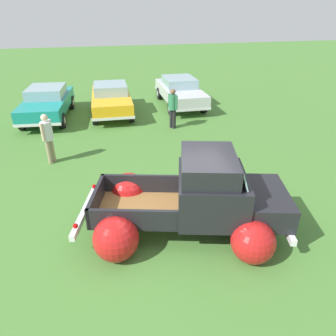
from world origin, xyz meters
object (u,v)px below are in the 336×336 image
(show_car_2, at_px, (180,91))
(spectator_0, at_px, (173,106))
(vintage_pickup_truck, at_px, (199,202))
(show_car_0, at_px, (47,102))
(show_car_1, at_px, (111,98))
(spectator_1, at_px, (48,136))

(show_car_2, bearing_deg, spectator_0, -19.21)
(vintage_pickup_truck, height_order, show_car_0, vintage_pickup_truck)
(show_car_1, distance_m, spectator_0, 3.57)
(show_car_1, distance_m, show_car_2, 3.68)
(show_car_1, xyz_separation_m, show_car_2, (3.63, 0.63, 0.00))
(show_car_0, xyz_separation_m, spectator_1, (0.50, -4.96, 0.17))
(vintage_pickup_truck, distance_m, show_car_0, 10.36)
(vintage_pickup_truck, distance_m, spectator_0, 6.91)
(show_car_1, height_order, spectator_0, spectator_0)
(vintage_pickup_truck, relative_size, show_car_0, 1.06)
(show_car_1, bearing_deg, show_car_0, -88.43)
(spectator_1, bearing_deg, show_car_0, -54.73)
(show_car_1, distance_m, spectator_1, 5.48)
(show_car_1, height_order, spectator_1, spectator_1)
(vintage_pickup_truck, height_order, show_car_2, vintage_pickup_truck)
(vintage_pickup_truck, distance_m, spectator_1, 5.81)
(show_car_2, relative_size, spectator_1, 2.83)
(show_car_0, bearing_deg, spectator_0, 68.78)
(show_car_2, xyz_separation_m, spectator_1, (-6.06, -5.54, 0.17))
(spectator_0, height_order, spectator_1, spectator_0)
(spectator_1, bearing_deg, vintage_pickup_truck, 158.02)
(vintage_pickup_truck, distance_m, show_car_2, 10.38)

